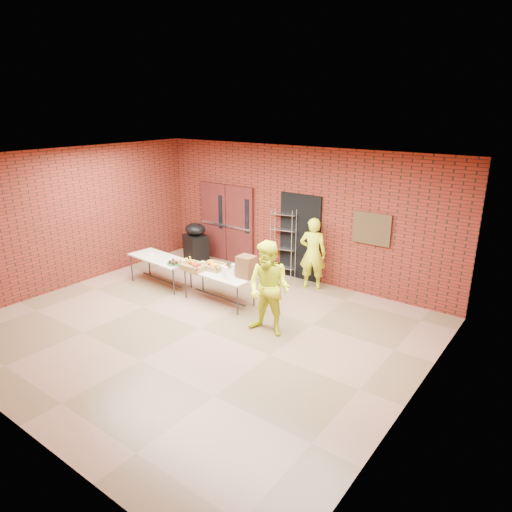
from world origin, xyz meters
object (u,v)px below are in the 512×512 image
(volunteer_man, at_px, (269,289))
(table_left, at_px, (160,260))
(coffee_dispenser, at_px, (246,267))
(table_right, at_px, (219,275))
(volunteer_woman, at_px, (313,253))
(covered_grill, at_px, (196,243))
(wire_rack, at_px, (283,243))

(volunteer_man, bearing_deg, table_left, 167.86)
(coffee_dispenser, bearing_deg, table_right, -167.74)
(table_left, relative_size, volunteer_man, 0.94)
(coffee_dispenser, height_order, volunteer_woman, volunteer_woman)
(table_left, bearing_deg, volunteer_man, -2.95)
(volunteer_woman, bearing_deg, covered_grill, -14.13)
(covered_grill, bearing_deg, volunteer_man, -10.59)
(table_left, distance_m, covered_grill, 1.76)
(volunteer_woman, bearing_deg, wire_rack, -31.39)
(table_right, bearing_deg, volunteer_man, -14.64)
(table_left, height_order, coffee_dispenser, coffee_dispenser)
(table_left, distance_m, volunteer_man, 3.53)
(coffee_dispenser, bearing_deg, volunteer_woman, 72.78)
(table_left, xyz_separation_m, table_right, (1.80, 0.04, 0.01))
(wire_rack, bearing_deg, volunteer_man, -74.73)
(table_right, relative_size, volunteer_woman, 1.00)
(table_right, bearing_deg, covered_grill, 146.36)
(coffee_dispenser, height_order, covered_grill, coffee_dispenser)
(table_left, height_order, covered_grill, covered_grill)
(covered_grill, relative_size, volunteer_man, 0.61)
(table_right, xyz_separation_m, volunteer_woman, (1.20, 1.92, 0.22))
(table_right, xyz_separation_m, volunteer_man, (1.68, -0.52, 0.27))
(wire_rack, height_order, volunteer_man, volunteer_man)
(wire_rack, relative_size, table_right, 1.03)
(covered_grill, relative_size, volunteer_woman, 0.64)
(table_left, relative_size, coffee_dispenser, 3.68)
(volunteer_man, bearing_deg, volunteer_woman, 96.83)
(table_left, relative_size, volunteer_woman, 1.00)
(table_left, distance_m, volunteer_woman, 3.59)
(wire_rack, bearing_deg, volunteer_woman, -26.14)
(table_right, xyz_separation_m, coffee_dispenser, (0.65, 0.14, 0.29))
(coffee_dispenser, bearing_deg, wire_rack, 101.71)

